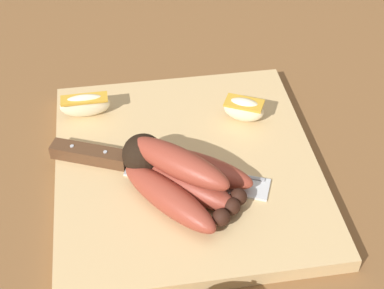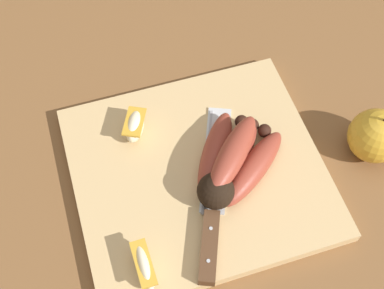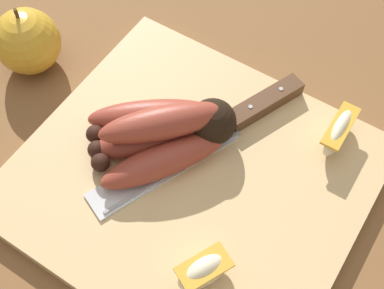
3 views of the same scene
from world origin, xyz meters
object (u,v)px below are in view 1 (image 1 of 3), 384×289
banana_bunch (178,174)px  apple_wedge_middle (85,105)px  chefs_knife (126,162)px  apple_wedge_near (244,109)px

banana_bunch → apple_wedge_middle: size_ratio=2.50×
banana_bunch → apple_wedge_middle: banana_bunch is taller
chefs_knife → apple_wedge_near: bearing=111.7°
banana_bunch → chefs_knife: (-0.05, -0.06, -0.02)m
apple_wedge_middle → banana_bunch: bearing=34.3°
chefs_knife → apple_wedge_middle: bearing=-156.4°
chefs_knife → apple_wedge_near: 0.18m
banana_bunch → chefs_knife: banana_bunch is taller
banana_bunch → apple_wedge_near: size_ratio=2.80×
apple_wedge_middle → chefs_knife: bearing=23.6°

